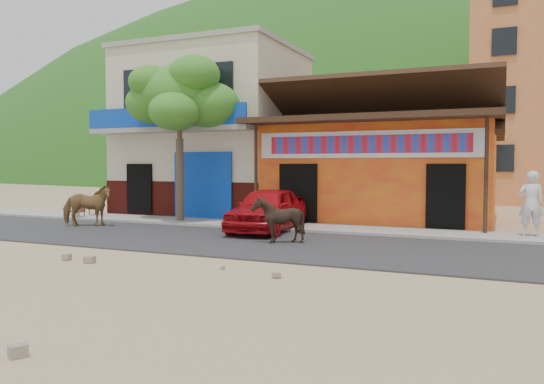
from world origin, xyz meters
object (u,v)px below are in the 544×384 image
Objects in this scene: cafe_chair_left at (78,206)px; cafe_chair_right at (96,203)px; tree at (180,139)px; scooter at (262,212)px; red_car at (268,209)px; cow_dark at (278,220)px; pedestrian at (531,203)px; cow_tan at (87,205)px.

cafe_chair_right is at bearing 99.46° from cafe_chair_left.
scooter is at bearing 8.40° from tree.
scooter is at bearing 117.07° from red_car.
tree is at bearing 15.94° from cafe_chair_left.
red_car is 8.38m from cafe_chair_left.
scooter is (-0.87, 1.46, -0.23)m from red_car.
tree is 4.74× the size of cow_dark.
scooter is 7.56m from cafe_chair_left.
red_car is 4.94× the size of cafe_chair_left.
red_car reaches higher than scooter.
pedestrian is 1.91× the size of cafe_chair_right.
cow_dark is at bearing -163.14° from scooter.
scooter is at bearing -136.95° from cow_dark.
cow_dark reaches higher than scooter.
cafe_chair_left is at bearing -4.88° from pedestrian.
pedestrian reaches higher than red_car.
cow_tan is at bearing -84.41° from cow_dark.
cafe_chair_left is (-2.13, 1.82, -0.22)m from cow_tan.
cafe_chair_left reaches higher than scooter.
cafe_chair_left is 0.86× the size of cafe_chair_right.
tree is 1.44× the size of red_car.
cow_tan is at bearing -171.67° from red_car.
pedestrian is at bearing -1.89° from cafe_chair_right.
tree is 4.01× the size of scooter.
cow_tan is at bearing -54.36° from cafe_chair_right.
pedestrian reaches higher than cafe_chair_left.
red_car is (3.97, -1.00, -2.37)m from tree.
cow_tan is 6.05m from scooter.
red_car is at bearing 6.04° from cafe_chair_left.
red_car is at bearing -106.14° from cow_tan.
cafe_chair_left is (-8.37, 0.50, -0.21)m from red_car.
pedestrian is 16.02m from cafe_chair_right.
scooter is at bearing -8.53° from pedestrian.
cafe_chair_left is (-9.68, 2.76, -0.13)m from cow_dark.
cafe_chair_left is at bearing 83.80° from scooter.
pedestrian is (8.51, -0.07, 0.54)m from scooter.
scooter is 1.78× the size of cafe_chair_left.
cafe_chair_right is at bearing -8.44° from pedestrian.
cow_dark is at bearing 21.88° from pedestrian.
pedestrian is 2.23× the size of cafe_chair_left.
pedestrian is at bearing 12.63° from cafe_chair_left.
cafe_chair_left is (-16.01, -0.89, -0.52)m from pedestrian.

